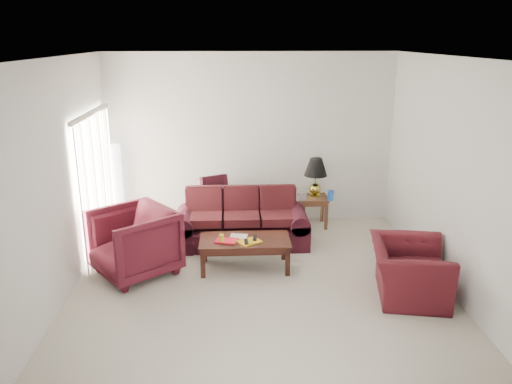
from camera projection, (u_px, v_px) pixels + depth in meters
The scene contains 19 objects.
floor at pixel (259, 284), 6.83m from camera, with size 5.00×5.00×0.00m, color #BEB3A2.
blinds at pixel (97, 184), 7.63m from camera, with size 0.10×2.00×2.16m, color silver.
sofa at pixel (242, 219), 8.01m from camera, with size 2.13×0.92×0.87m, color black, non-canonical shape.
throw_pillow at pixel (215, 189), 8.61m from camera, with size 0.46×0.13×0.46m, color black.
end_table at pixel (313, 211), 8.85m from camera, with size 0.49×0.49×0.54m, color #5B301F, non-canonical shape.
table_lamp at pixel (315, 177), 8.72m from camera, with size 0.41×0.41×0.68m, color gold, non-canonical shape.
clock at pixel (303, 197), 8.56m from camera, with size 0.14×0.05×0.14m, color #BAB9BE.
blue_canister at pixel (330, 195), 8.56m from camera, with size 0.11×0.11×0.17m, color blue.
picture_frame at pixel (303, 191), 8.86m from camera, with size 0.13×0.02×0.16m, color white.
floor_lamp at pixel (117, 187), 8.57m from camera, with size 0.25×0.25×1.52m, color white, non-canonical shape.
armchair_left at pixel (134, 242), 6.98m from camera, with size 1.02×1.05×0.96m, color #420F19.
armchair_right at pixel (409, 271), 6.41m from camera, with size 1.09×0.95×0.71m, color #3E0E14.
coffee_table at pixel (245, 254), 7.22m from camera, with size 1.30×0.65×0.45m, color black, non-canonical shape.
magazine_red at pixel (226, 241), 7.08m from camera, with size 0.30×0.22×0.02m, color red.
magazine_white at pixel (239, 236), 7.24m from camera, with size 0.25×0.18×0.01m, color white.
magazine_orange at pixel (250, 242), 7.05m from camera, with size 0.31×0.23×0.02m, color gold.
remote_a at pixel (246, 242), 7.00m from camera, with size 0.05×0.18×0.02m, color black.
remote_b at pixel (255, 238), 7.13m from camera, with size 0.05×0.18×0.02m, color black.
yellow_glass at pixel (222, 238), 7.03m from camera, with size 0.07×0.07×0.12m, color yellow.
Camera 1 is at (-0.36, -6.13, 3.23)m, focal length 35.00 mm.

